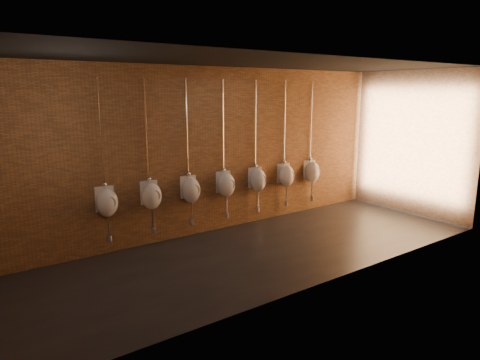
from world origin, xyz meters
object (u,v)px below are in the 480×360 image
object	(u,v)px
urinal_0	(107,202)
urinal_2	(191,189)
urinal_5	(286,175)
urinal_6	(312,171)
urinal_4	(258,179)
urinal_3	(226,184)
urinal_1	(151,195)

from	to	relation	value
urinal_0	urinal_2	world-z (taller)	same
urinal_5	urinal_6	xyz separation A→B (m)	(0.79, 0.00, 0.00)
urinal_4	urinal_2	bearing A→B (deg)	180.00
urinal_4	urinal_5	distance (m)	0.79
urinal_2	urinal_5	world-z (taller)	same
urinal_0	urinal_4	bearing A→B (deg)	0.00
urinal_3	urinal_6	world-z (taller)	same
urinal_3	urinal_5	distance (m)	1.59
urinal_2	urinal_6	xyz separation A→B (m)	(3.18, 0.00, 0.00)
urinal_4	urinal_6	size ratio (longest dim) A/B	1.00
urinal_3	urinal_4	world-z (taller)	same
urinal_0	urinal_4	xyz separation A→B (m)	(3.18, 0.00, 0.00)
urinal_5	urinal_6	size ratio (longest dim) A/B	1.00
urinal_2	urinal_0	bearing A→B (deg)	180.00
urinal_1	urinal_4	bearing A→B (deg)	0.00
urinal_2	urinal_5	bearing A→B (deg)	0.00
urinal_0	urinal_5	xyz separation A→B (m)	(3.97, 0.00, 0.00)
urinal_0	urinal_5	bearing A→B (deg)	0.00
urinal_5	urinal_1	bearing A→B (deg)	180.00
urinal_3	urinal_4	distance (m)	0.79
urinal_1	urinal_4	xyz separation A→B (m)	(2.38, 0.00, 0.00)
urinal_0	urinal_6	size ratio (longest dim) A/B	1.00
urinal_2	urinal_4	size ratio (longest dim) A/B	1.00
urinal_6	urinal_3	bearing A→B (deg)	180.00
urinal_3	urinal_5	xyz separation A→B (m)	(1.59, 0.00, 0.00)
urinal_1	urinal_5	xyz separation A→B (m)	(3.18, 0.00, 0.00)
urinal_3	urinal_2	bearing A→B (deg)	180.00
urinal_3	urinal_6	size ratio (longest dim) A/B	1.00
urinal_4	urinal_5	xyz separation A→B (m)	(0.79, 0.00, 0.00)
urinal_1	urinal_0	bearing A→B (deg)	180.00
urinal_0	urinal_6	world-z (taller)	same
urinal_3	urinal_5	world-z (taller)	same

